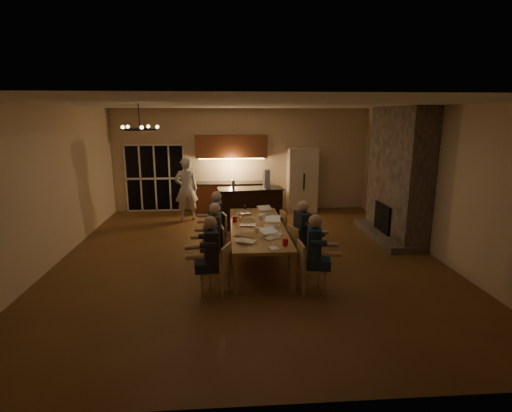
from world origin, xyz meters
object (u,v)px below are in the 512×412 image
object	(u,v)px
dining_table	(257,244)
bar_island	(250,208)
laptop_e	(244,209)
redcup_mid	(235,219)
chandelier	(140,129)
laptop_f	(266,209)
person_right_mid	(302,235)
laptop_d	(272,221)
laptop_c	(248,220)
mug_back	(238,215)
standing_person	(186,189)
mug_mid	(260,218)
plate_near	(276,234)
person_left_far	(217,222)
chair_left_near	(216,269)
can_silver	(265,232)
person_right_near	(314,254)
mug_front	(257,230)
can_cola	(245,208)
refrigerator	(302,180)
chair_right_far	(292,230)
person_left_mid	(216,238)
bar_blender	(266,179)
chair_left_mid	(212,249)
chair_left_far	(215,233)
bar_bottle	(233,184)
chair_right_near	(312,267)
laptop_b	(272,232)
redcup_near	(285,242)
laptop_a	(246,236)
plate_left	(243,241)
plate_far	(276,217)

from	to	relation	value
dining_table	bar_island	bearing A→B (deg)	89.75
laptop_e	redcup_mid	size ratio (longest dim) A/B	2.67
chandelier	laptop_f	bearing A→B (deg)	33.03
person_right_mid	laptop_d	size ratio (longest dim) A/B	4.31
laptop_c	mug_back	bearing A→B (deg)	-66.72
standing_person	mug_mid	xyz separation A→B (m)	(1.88, -2.97, -0.11)
plate_near	person_right_mid	bearing A→B (deg)	14.84
person_left_far	mug_back	world-z (taller)	person_left_far
laptop_d	laptop_f	distance (m)	1.03
chair_left_near	laptop_e	xyz separation A→B (m)	(0.59, 2.62, 0.42)
can_silver	person_right_near	bearing A→B (deg)	-51.04
mug_front	redcup_mid	xyz separation A→B (m)	(-0.41, 0.79, 0.01)
laptop_f	can_silver	xyz separation A→B (m)	(-0.19, -1.68, -0.05)
laptop_d	mug_mid	world-z (taller)	laptop_d
can_silver	can_cola	size ratio (longest dim) A/B	1.00
refrigerator	chandelier	distance (m)	6.50
chandelier	redcup_mid	xyz separation A→B (m)	(1.69, 0.91, -1.94)
chair_right_far	laptop_f	xyz separation A→B (m)	(-0.55, 0.35, 0.42)
mug_mid	person_left_mid	bearing A→B (deg)	-131.90
bar_blender	mug_front	bearing A→B (deg)	-113.36
person_right_mid	chair_right_far	bearing A→B (deg)	-10.86
can_cola	chair_left_mid	bearing A→B (deg)	-110.83
chair_left_near	mug_back	bearing A→B (deg)	-171.55
person_right_near	can_silver	xyz separation A→B (m)	(-0.75, 0.93, 0.12)
chair_left_far	bar_bottle	xyz separation A→B (m)	(0.45, 1.95, 0.76)
chair_left_far	chair_right_near	world-z (taller)	same
laptop_b	can_silver	xyz separation A→B (m)	(-0.11, 0.18, -0.05)
mug_mid	bar_blender	xyz separation A→B (m)	(0.35, 2.15, 0.52)
dining_table	mug_front	distance (m)	0.61
redcup_near	mug_mid	bearing A→B (deg)	99.45
plate_near	chair_left_near	bearing A→B (deg)	-141.17
laptop_d	redcup_mid	size ratio (longest dim) A/B	2.67
laptop_a	laptop_d	distance (m)	1.18
bar_blender	laptop_f	bearing A→B (deg)	-110.04
chair_right_near	redcup_near	distance (m)	0.64
chair_left_mid	mug_back	bearing A→B (deg)	148.19
plate_left	plate_far	world-z (taller)	same
dining_table	laptop_b	xyz separation A→B (m)	(0.20, -0.83, 0.49)
laptop_b	person_right_mid	bearing A→B (deg)	-0.20
chair_left_near	standing_person	size ratio (longest dim) A/B	0.49
chair_left_mid	can_silver	distance (m)	1.09
person_left_mid	laptop_c	world-z (taller)	person_left_mid
bar_island	laptop_e	distance (m)	1.58
chair_left_mid	plate_near	xyz separation A→B (m)	(1.23, -0.15, 0.31)
redcup_near	plate_left	size ratio (longest dim) A/B	0.46
bar_island	laptop_b	xyz separation A→B (m)	(0.19, -3.43, 0.32)
person_left_mid	plate_left	xyz separation A→B (m)	(0.52, -0.42, 0.07)
chair_left_mid	refrigerator	bearing A→B (deg)	143.06
bar_island	person_left_far	bearing A→B (deg)	-119.74
laptop_b	laptop_d	world-z (taller)	same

